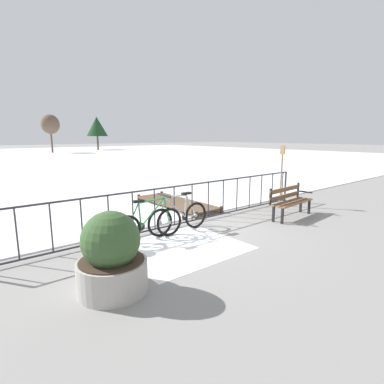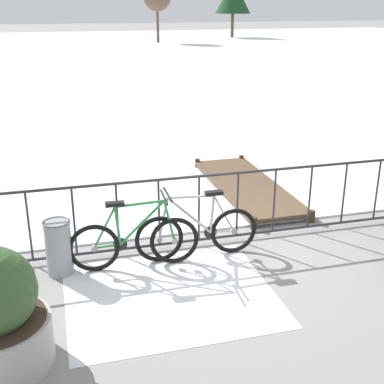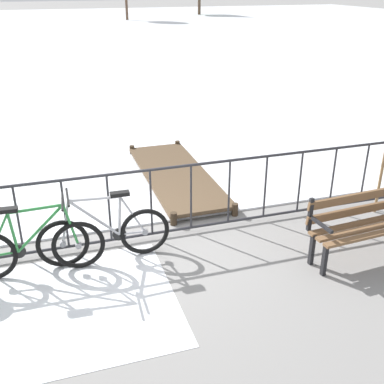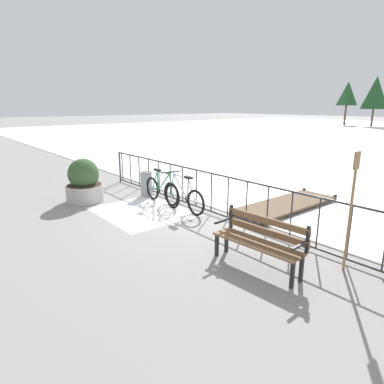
% 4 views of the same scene
% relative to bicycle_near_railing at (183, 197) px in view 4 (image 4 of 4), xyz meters
% --- Properties ---
extents(ground_plane, '(160.00, 160.00, 0.00)m').
position_rel_bicycle_near_railing_xyz_m(ground_plane, '(0.41, 0.34, -0.37)').
color(ground_plane, gray).
extents(snow_patch, '(2.46, 2.09, 0.01)m').
position_rel_bicycle_near_railing_xyz_m(snow_patch, '(-0.59, -0.86, -0.36)').
color(snow_patch, white).
rests_on(snow_patch, ground).
extents(railing_fence, '(9.06, 0.06, 1.07)m').
position_rel_bicycle_near_railing_xyz_m(railing_fence, '(0.41, 0.34, 0.19)').
color(railing_fence, '#2D2D33').
rests_on(railing_fence, ground).
extents(bicycle_near_railing, '(1.71, 0.52, 0.97)m').
position_rel_bicycle_near_railing_xyz_m(bicycle_near_railing, '(0.00, 0.00, 0.00)').
color(bicycle_near_railing, black).
rests_on(bicycle_near_railing, ground).
extents(bicycle_second, '(1.71, 0.52, 0.97)m').
position_rel_bicycle_near_railing_xyz_m(bicycle_second, '(-0.87, -0.06, 0.00)').
color(bicycle_second, black).
rests_on(bicycle_second, ground).
extents(park_bench, '(1.63, 0.59, 0.89)m').
position_rel_bicycle_near_railing_xyz_m(park_bench, '(3.25, -0.89, 0.14)').
color(park_bench, brown).
rests_on(park_bench, ground).
extents(planter_with_shrub, '(1.03, 1.03, 1.23)m').
position_rel_bicycle_near_railing_xyz_m(planter_with_shrub, '(-2.45, -1.62, 0.18)').
color(planter_with_shrub, '#ADA8A0').
rests_on(planter_with_shrub, ground).
extents(trash_bin, '(0.35, 0.35, 0.73)m').
position_rel_bicycle_near_railing_xyz_m(trash_bin, '(-1.83, 0.03, 0.00)').
color(trash_bin, gray).
rests_on(trash_bin, ground).
extents(oar_upright, '(0.04, 0.16, 1.98)m').
position_rel_bicycle_near_railing_xyz_m(oar_upright, '(4.24, 0.08, 0.77)').
color(oar_upright, '#937047').
rests_on(oar_upright, ground).
extents(wooden_dock, '(1.10, 3.30, 0.20)m').
position_rel_bicycle_near_railing_xyz_m(wooden_dock, '(1.59, 2.24, -0.25)').
color(wooden_dock, brown).
rests_on(wooden_dock, ground).
extents(tree_centre, '(2.77, 2.77, 5.80)m').
position_rel_bicycle_near_railing_xyz_m(tree_centre, '(-16.67, 41.55, 3.82)').
color(tree_centre, brown).
rests_on(tree_centre, ground).
extents(tree_east_mid, '(3.24, 3.24, 6.20)m').
position_rel_bicycle_near_railing_xyz_m(tree_east_mid, '(-12.56, 40.49, 3.82)').
color(tree_east_mid, brown).
rests_on(tree_east_mid, ground).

